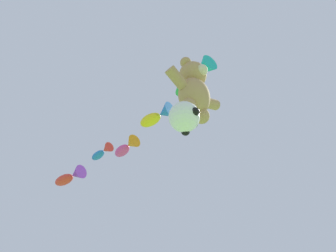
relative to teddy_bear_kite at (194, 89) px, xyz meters
name	(u,v)px	position (x,y,z in m)	size (l,w,h in m)	color
teddy_bear_kite	(194,89)	(0.00, 0.00, 0.00)	(2.42, 1.07, 2.46)	tan
soccer_ball_kite	(184,117)	(-0.67, -0.13, -1.71)	(0.99, 0.98, 0.91)	white
fish_kite_emerald	(195,77)	(1.22, 0.88, 2.24)	(0.99, 2.21, 0.69)	green
fish_kite_goldfin	(158,116)	(1.69, 3.49, 2.12)	(0.83, 1.72, 0.72)	yellow
fish_kite_magenta	(127,147)	(1.78, 5.61, 1.61)	(0.71, 1.49, 0.63)	#E53F9E
fish_kite_cobalt	(102,152)	(1.86, 7.69, 2.45)	(0.54, 1.45, 0.52)	blue
fish_kite_crimson	(70,177)	(1.78, 10.27, 2.11)	(0.93, 2.06, 0.76)	red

